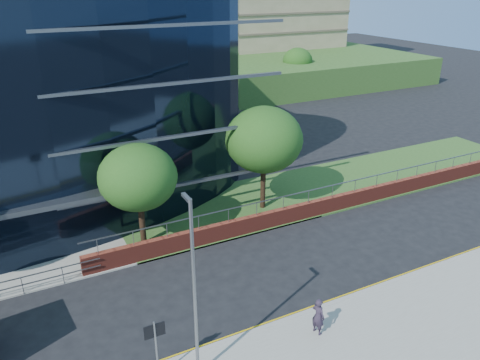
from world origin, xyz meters
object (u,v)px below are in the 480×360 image
tree_far_d (264,140)px  tree_far_c (138,177)px  street_sign (155,338)px  tree_dist_f (298,61)px  streetlight_east (194,287)px  tree_dist_e (201,69)px  pedestrian (318,316)px

tree_far_d → tree_far_c: bearing=-173.7°
tree_far_d → street_sign: bearing=-134.8°
tree_far_c → tree_dist_f: size_ratio=1.08×
tree_dist_f → streetlight_east: streetlight_east is taller
tree_far_c → tree_far_d: 9.08m
tree_far_c → streetlight_east: 11.22m
tree_dist_e → tree_dist_f: (16.00, 2.00, -0.33)m
tree_far_c → tree_dist_f: (33.00, 33.00, -0.33)m
tree_far_d → tree_dist_f: bearing=53.1°
tree_dist_f → tree_far_c: bearing=-135.0°
tree_far_d → pedestrian: tree_far_d is taller
tree_far_c → tree_dist_e: bearing=61.3°
streetlight_east → tree_dist_f: bearing=52.4°
tree_far_c → street_sign: bearing=-103.3°
street_sign → tree_dist_e: tree_dist_e is taller
streetlight_east → pedestrian: size_ratio=4.32×
tree_far_d → pedestrian: 13.74m
street_sign → pedestrian: 7.44m
pedestrian → tree_far_d: bearing=-32.3°
pedestrian → streetlight_east: bearing=73.9°
street_sign → tree_dist_e: (19.50, 41.59, 2.39)m
tree_far_c → pedestrian: (4.82, -11.42, -3.46)m
tree_far_d → streetlight_east: 15.77m
tree_far_d → streetlight_east: bearing=-129.4°
tree_dist_f → pedestrian: bearing=-122.4°
tree_far_c → tree_dist_e: size_ratio=1.00×
pedestrian → tree_far_c: bearing=9.2°
street_sign → streetlight_east: bearing=-21.4°
street_sign → tree_dist_f: (35.50, 43.59, 2.06)m
street_sign → tree_far_c: 11.14m
tree_dist_e → streetlight_east: bearing=-113.1°
tree_far_d → tree_dist_f: (24.00, 32.00, -0.98)m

